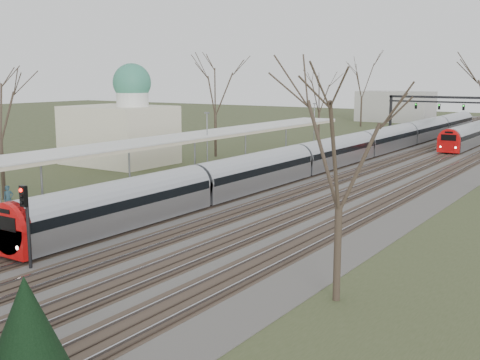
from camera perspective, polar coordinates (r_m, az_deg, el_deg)
name	(u,v)px	position (r m, az deg, el deg)	size (l,w,h in m)	color
track_bed	(385,161)	(66.14, 13.55, 1.76)	(24.00, 160.00, 0.22)	#474442
platform	(219,171)	(54.97, -2.04, 0.89)	(3.50, 69.00, 1.00)	#9E9B93
canopy	(187,138)	(50.96, -5.04, 4.03)	(4.10, 50.00, 3.11)	slate
dome_building	(121,128)	(63.12, -11.21, 4.82)	(10.00, 8.00, 10.30)	beige
signal_gantry	(459,104)	(94.35, 20.06, 6.75)	(21.00, 0.59, 6.08)	black
tree_west_far	(215,85)	(67.47, -2.37, 8.97)	(5.50, 5.50, 11.33)	#2D231C
tree_east_near	(341,142)	(23.77, 9.52, 3.61)	(4.50, 4.50, 9.27)	#2D231C
train_near	(363,146)	(67.45, 11.56, 3.21)	(2.62, 90.21, 3.05)	#A2A5AC
passenger	(8,199)	(38.36, -21.10, -1.71)	(0.60, 0.40, 1.66)	#2F4F5D
signal_post	(26,214)	(29.72, -19.61, -3.08)	(0.35, 0.45, 4.10)	black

